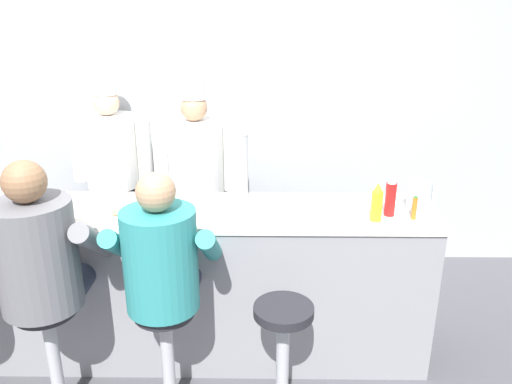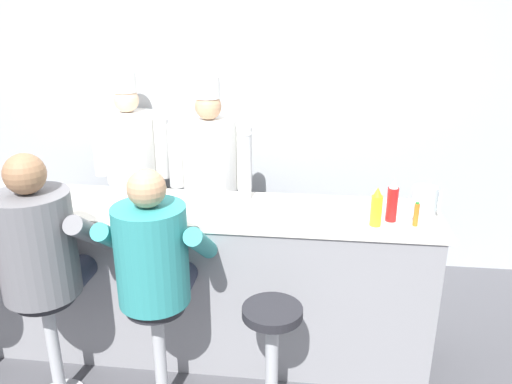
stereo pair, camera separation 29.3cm
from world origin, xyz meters
TOP-DOWN VIEW (x-y plane):
  - ground_plane at (0.00, 0.00)m, footprint 20.00×20.00m
  - wall_back at (0.00, 1.69)m, footprint 10.00×0.06m
  - diner_counter at (0.00, 0.30)m, footprint 3.09×0.59m
  - ketchup_bottle_red at (1.24, 0.21)m, footprint 0.06×0.06m
  - mustard_bottle_yellow at (1.14, 0.13)m, footprint 0.06×0.06m
  - hot_sauce_bottle_orange at (1.36, 0.16)m, footprint 0.03×0.03m
  - water_pitcher_clear at (1.43, 0.29)m, footprint 0.16×0.14m
  - breakfast_plate at (-0.32, 0.16)m, footprint 0.25×0.25m
  - cereal_bowl at (0.32, 0.29)m, footprint 0.15×0.15m
  - coffee_mug_tan at (-0.90, 0.33)m, footprint 0.12×0.08m
  - cup_stack_steel at (0.36, 0.47)m, footprint 0.09×0.09m
  - diner_seated_grey at (-0.63, -0.24)m, footprint 0.61×0.60m
  - diner_seated_teal at (-0.01, -0.25)m, footprint 0.57×0.56m
  - empty_stool_round at (0.61, -0.28)m, footprint 0.32×0.32m
  - cook_in_whites_near at (-0.73, 1.40)m, footprint 0.66×0.42m
  - cook_in_whites_far at (-0.01, 1.19)m, footprint 0.66×0.42m

SIDE VIEW (x-z plane):
  - ground_plane at x=0.00m, z-range 0.00..0.00m
  - empty_stool_round at x=0.61m, z-range 0.12..0.83m
  - diner_counter at x=0.00m, z-range 0.00..1.02m
  - diner_seated_teal at x=-0.01m, z-range 0.21..1.64m
  - cook_in_whites_near at x=-0.73m, z-range 0.08..1.77m
  - cook_in_whites_far at x=-0.01m, z-range 0.08..1.77m
  - diner_seated_grey at x=-0.63m, z-range 0.21..1.69m
  - breakfast_plate at x=-0.32m, z-range 1.01..1.05m
  - cereal_bowl at x=0.32m, z-range 1.02..1.07m
  - coffee_mug_tan at x=-0.90m, z-range 1.02..1.10m
  - hot_sauce_bottle_orange at x=1.36m, z-range 1.02..1.15m
  - water_pitcher_clear at x=1.43m, z-range 1.02..1.20m
  - mustard_bottle_yellow at x=1.14m, z-range 1.01..1.23m
  - ketchup_bottle_red at x=1.24m, z-range 1.01..1.26m
  - cup_stack_steel at x=0.36m, z-range 1.02..1.44m
  - wall_back at x=0.00m, z-range 0.00..2.70m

